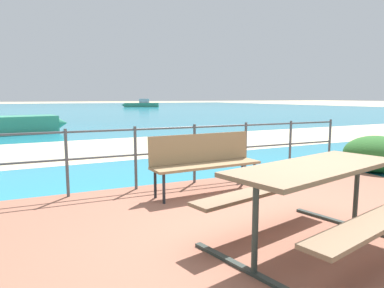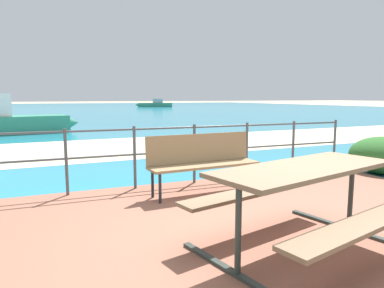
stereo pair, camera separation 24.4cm
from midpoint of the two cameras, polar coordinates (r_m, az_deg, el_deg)
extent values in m
plane|color=tan|center=(3.73, 17.33, -15.57)|extent=(240.00, 240.00, 0.00)
cube|color=#935B47|center=(3.72, 17.35, -15.14)|extent=(6.40, 5.20, 0.06)
cube|color=teal|center=(42.71, -18.95, 5.40)|extent=(90.00, 90.00, 0.01)
cube|color=beige|center=(10.30, -9.25, -0.42)|extent=(54.14, 6.80, 0.01)
cube|color=#7A6047|center=(3.27, 20.23, -3.78)|extent=(1.96, 1.11, 0.04)
cube|color=#7A6047|center=(3.08, 28.93, -11.43)|extent=(1.85, 0.70, 0.04)
cube|color=#7A6047|center=(3.68, 12.53, -7.60)|extent=(1.85, 0.70, 0.04)
cylinder|color=#2D3833|center=(2.76, 10.25, -13.81)|extent=(0.06, 0.06, 0.77)
cube|color=#2D3833|center=(2.92, 10.06, -20.57)|extent=(0.40, 1.37, 0.03)
cylinder|color=#2D3833|center=(4.03, 26.41, -7.60)|extent=(0.06, 0.06, 0.77)
cube|color=#2D3833|center=(4.14, 26.09, -12.54)|extent=(0.40, 1.37, 0.03)
cube|color=#8C704C|center=(4.98, 3.54, -3.53)|extent=(1.67, 0.51, 0.04)
cube|color=#8C704C|center=(5.09, 2.57, -0.65)|extent=(1.65, 0.17, 0.42)
cylinder|color=#1E2328|center=(4.58, -3.78, -7.24)|extent=(0.04, 0.04, 0.42)
cylinder|color=#1E2328|center=(4.85, -5.12, -6.40)|extent=(0.04, 0.04, 0.42)
cylinder|color=#1E2328|center=(5.30, 11.40, -5.30)|extent=(0.04, 0.04, 0.42)
cylinder|color=#1E2328|center=(5.54, 9.53, -4.70)|extent=(0.04, 0.04, 0.42)
cylinder|color=#4C5156|center=(5.17, -18.84, -2.84)|extent=(0.04, 0.04, 0.96)
cylinder|color=#4C5156|center=(5.30, -8.17, -2.24)|extent=(0.04, 0.04, 0.96)
cylinder|color=#4C5156|center=(5.61, 1.63, -1.61)|extent=(0.04, 0.04, 0.96)
cylinder|color=#4C5156|center=(6.07, 10.18, -1.02)|extent=(0.04, 0.04, 0.96)
cylinder|color=#4C5156|center=(6.64, 17.41, -0.51)|extent=(0.04, 0.04, 0.96)
cylinder|color=#4C5156|center=(7.30, 23.41, -0.07)|extent=(0.04, 0.04, 0.96)
cylinder|color=#4C5156|center=(5.56, 1.65, 2.80)|extent=(5.90, 0.03, 0.03)
cylinder|color=#4C5156|center=(5.60, 1.63, -1.12)|extent=(5.90, 0.03, 0.03)
ellipsoid|color=#2D6628|center=(7.59, 29.93, -1.62)|extent=(1.23, 1.23, 0.71)
cube|color=#338466|center=(15.37, -28.01, 2.77)|extent=(4.76, 2.19, 0.70)
cone|color=#338466|center=(15.75, -18.75, 3.36)|extent=(0.60, 0.71, 0.63)
cube|color=#338466|center=(51.58, -5.94, 6.45)|extent=(4.98, 2.76, 0.61)
cube|color=#A5A8AD|center=(51.53, -5.53, 7.13)|extent=(1.59, 1.12, 0.61)
cone|color=#338466|center=(51.94, -8.97, 6.41)|extent=(0.67, 0.70, 0.55)
camera|label=1|loc=(0.12, -88.76, 0.17)|focal=32.21mm
camera|label=2|loc=(0.12, 91.24, -0.17)|focal=32.21mm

